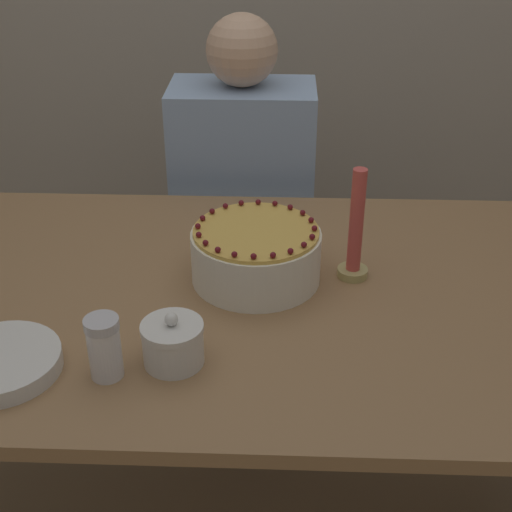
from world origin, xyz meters
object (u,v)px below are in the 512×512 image
(cake, at_px, (256,254))
(sugar_shaker, at_px, (104,347))
(sugar_bowl, at_px, (173,343))
(person_man_blue_shirt, at_px, (244,239))
(candle, at_px, (355,235))

(cake, xyz_separation_m, sugar_shaker, (-0.24, -0.33, 0.00))
(sugar_bowl, relative_size, person_man_blue_shirt, 0.10)
(person_man_blue_shirt, bearing_deg, sugar_bowl, 85.30)
(candle, bearing_deg, sugar_bowl, -137.97)
(person_man_blue_shirt, bearing_deg, candle, 114.36)
(cake, bearing_deg, sugar_shaker, -126.62)
(cake, height_order, person_man_blue_shirt, person_man_blue_shirt)
(cake, xyz_separation_m, candle, (0.20, 0.02, 0.04))
(cake, relative_size, sugar_bowl, 2.44)
(cake, distance_m, sugar_shaker, 0.41)
(sugar_bowl, relative_size, sugar_shaker, 0.95)
(sugar_bowl, bearing_deg, sugar_shaker, -159.85)
(cake, xyz_separation_m, person_man_blue_shirt, (-0.06, 0.60, -0.29))
(sugar_shaker, relative_size, candle, 0.48)
(candle, height_order, person_man_blue_shirt, person_man_blue_shirt)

